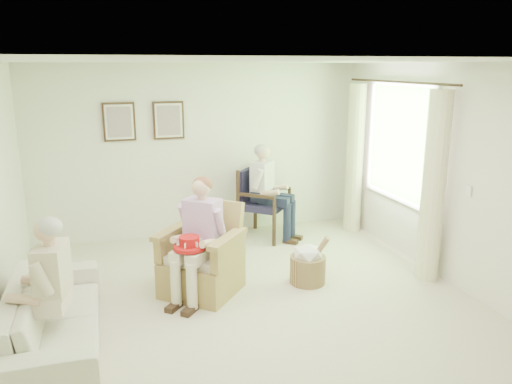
% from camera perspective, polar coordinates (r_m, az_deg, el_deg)
% --- Properties ---
extents(floor, '(5.50, 5.50, 0.00)m').
position_cam_1_polar(floor, '(5.50, -0.48, -13.50)').
color(floor, beige).
rests_on(floor, ground).
extents(back_wall, '(5.00, 0.04, 2.60)m').
position_cam_1_polar(back_wall, '(7.64, -6.48, 4.70)').
color(back_wall, silver).
rests_on(back_wall, ground).
extents(front_wall, '(5.00, 0.04, 2.60)m').
position_cam_1_polar(front_wall, '(2.68, 17.26, -14.53)').
color(front_wall, silver).
rests_on(front_wall, ground).
extents(right_wall, '(0.04, 5.50, 2.60)m').
position_cam_1_polar(right_wall, '(6.20, 22.19, 1.48)').
color(right_wall, silver).
rests_on(right_wall, ground).
extents(ceiling, '(5.00, 5.50, 0.02)m').
position_cam_1_polar(ceiling, '(4.86, -0.55, 14.73)').
color(ceiling, white).
rests_on(ceiling, back_wall).
extents(window, '(0.13, 2.50, 1.63)m').
position_cam_1_polar(window, '(7.08, 16.08, 5.81)').
color(window, '#2D6B23').
rests_on(window, right_wall).
extents(curtain_left, '(0.34, 0.34, 2.30)m').
position_cam_1_polar(curtain_left, '(6.30, 19.62, 0.49)').
color(curtain_left, beige).
rests_on(curtain_left, ground).
extents(curtain_right, '(0.34, 0.34, 2.30)m').
position_cam_1_polar(curtain_right, '(7.92, 11.20, 3.74)').
color(curtain_right, beige).
rests_on(curtain_right, ground).
extents(framed_print_left, '(0.45, 0.05, 0.55)m').
position_cam_1_polar(framed_print_left, '(7.41, -15.37, 7.73)').
color(framed_print_left, '#382114').
rests_on(framed_print_left, back_wall).
extents(framed_print_right, '(0.45, 0.05, 0.55)m').
position_cam_1_polar(framed_print_right, '(7.47, -9.95, 8.07)').
color(framed_print_right, '#382114').
rests_on(framed_print_right, back_wall).
extents(wicker_armchair, '(0.81, 0.80, 1.03)m').
position_cam_1_polar(wicker_armchair, '(5.85, -6.33, -8.24)').
color(wicker_armchair, '#A68E4E').
rests_on(wicker_armchair, ground).
extents(wood_armchair, '(0.68, 0.64, 1.05)m').
position_cam_1_polar(wood_armchair, '(7.63, 0.74, -0.83)').
color(wood_armchair, black).
rests_on(wood_armchair, ground).
extents(sofa, '(2.05, 0.80, 0.60)m').
position_cam_1_polar(sofa, '(5.14, -22.10, -12.97)').
color(sofa, silver).
rests_on(sofa, ground).
extents(person_wicker, '(0.40, 0.62, 1.35)m').
position_cam_1_polar(person_wicker, '(5.57, -6.18, -4.40)').
color(person_wicker, beige).
rests_on(person_wicker, ground).
extents(person_dark, '(0.40, 0.63, 1.41)m').
position_cam_1_polar(person_dark, '(7.40, 1.16, 0.79)').
color(person_dark, '#181C34').
rests_on(person_dark, ground).
extents(person_sofa, '(0.42, 0.63, 1.26)m').
position_cam_1_polar(person_sofa, '(4.84, -22.70, -9.34)').
color(person_sofa, beige).
rests_on(person_sofa, ground).
extents(red_hat, '(0.34, 0.34, 0.14)m').
position_cam_1_polar(red_hat, '(5.44, -7.63, -5.95)').
color(red_hat, '#B41212').
rests_on(red_hat, person_wicker).
extents(hatbox, '(0.53, 0.53, 0.63)m').
position_cam_1_polar(hatbox, '(6.09, 5.97, -8.12)').
color(hatbox, tan).
rests_on(hatbox, ground).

